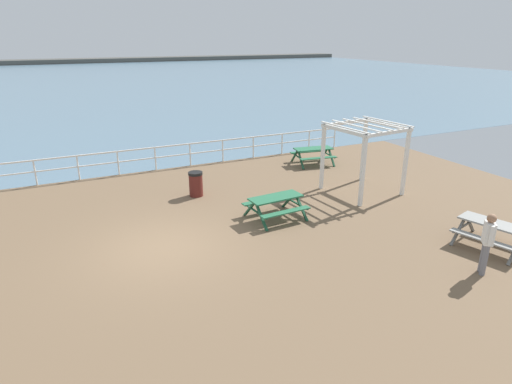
# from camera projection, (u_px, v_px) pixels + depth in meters

# --- Properties ---
(ground_plane) EXTENTS (30.00, 24.00, 0.20)m
(ground_plane) POSITION_uv_depth(u_px,v_px,m) (164.00, 251.00, 12.58)
(ground_plane) COLOR brown
(sea_band) EXTENTS (142.00, 90.00, 0.01)m
(sea_band) POSITION_uv_depth(u_px,v_px,m) (64.00, 82.00, 57.22)
(sea_band) COLOR slate
(sea_band) RESTS_ON ground
(distant_shoreline) EXTENTS (142.00, 6.00, 1.80)m
(distant_shoreline) POSITION_uv_depth(u_px,v_px,m) (53.00, 64.00, 93.63)
(distant_shoreline) COLOR #4C4C47
(distant_shoreline) RESTS_ON ground
(seaward_railing) EXTENTS (23.07, 0.07, 1.08)m
(seaward_railing) POSITION_uv_depth(u_px,v_px,m) (118.00, 159.00, 18.86)
(seaward_railing) COLOR white
(seaward_railing) RESTS_ON ground
(picnic_table_near_left) EXTENTS (1.90, 1.66, 0.80)m
(picnic_table_near_left) POSITION_uv_depth(u_px,v_px,m) (276.00, 202.00, 14.37)
(picnic_table_near_left) COLOR #286B47
(picnic_table_near_left) RESTS_ON ground
(picnic_table_near_right) EXTENTS (2.01, 1.78, 0.80)m
(picnic_table_near_right) POSITION_uv_depth(u_px,v_px,m) (313.00, 152.00, 20.51)
(picnic_table_near_right) COLOR #286B47
(picnic_table_near_right) RESTS_ON ground
(picnic_table_mid_centre) EXTENTS (1.94, 2.14, 0.80)m
(picnic_table_mid_centre) POSITION_uv_depth(u_px,v_px,m) (493.00, 229.00, 12.39)
(picnic_table_mid_centre) COLOR gray
(picnic_table_mid_centre) RESTS_ON ground
(visitor) EXTENTS (0.39, 0.43, 1.66)m
(visitor) POSITION_uv_depth(u_px,v_px,m) (487.00, 240.00, 10.89)
(visitor) COLOR slate
(visitor) RESTS_ON ground
(lattice_pergola) EXTENTS (2.65, 2.77, 2.70)m
(lattice_pergola) POSITION_uv_depth(u_px,v_px,m) (365.00, 142.00, 16.37)
(lattice_pergola) COLOR white
(lattice_pergola) RESTS_ON ground
(litter_bin) EXTENTS (0.55, 0.55, 0.95)m
(litter_bin) POSITION_uv_depth(u_px,v_px,m) (196.00, 184.00, 16.44)
(litter_bin) COLOR #591E19
(litter_bin) RESTS_ON ground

